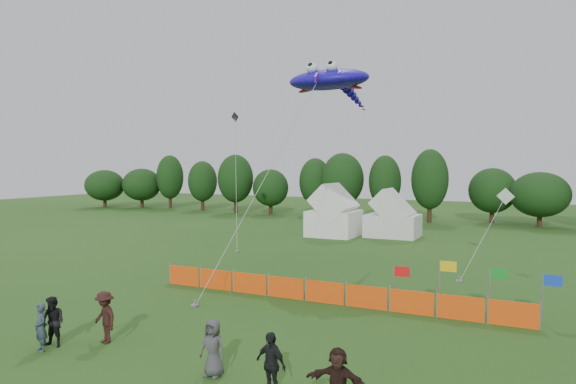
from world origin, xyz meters
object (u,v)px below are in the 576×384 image
at_px(spectator_b, 53,322).
at_px(spectator_f, 338,381).
at_px(barrier_fence, 324,292).
at_px(spectator_e, 213,348).
at_px(spectator_c, 105,317).
at_px(stingray_kite, 331,81).
at_px(tent_left, 334,215).
at_px(spectator_a, 41,328).
at_px(spectator_d, 271,364).
at_px(tent_right, 393,218).

distance_m(spectator_b, spectator_f, 10.67).
bearing_deg(barrier_fence, spectator_b, -123.95).
bearing_deg(spectator_e, spectator_f, -5.56).
xyz_separation_m(barrier_fence, spectator_e, (0.06, -9.13, 0.36)).
relative_size(spectator_b, spectator_c, 0.95).
xyz_separation_m(spectator_c, spectator_e, (5.13, -0.72, -0.07)).
bearing_deg(stingray_kite, tent_left, 109.82).
xyz_separation_m(spectator_a, spectator_c, (1.35, 1.56, 0.11)).
height_order(spectator_e, stingray_kite, stingray_kite).
distance_m(spectator_a, spectator_b, 0.48).
xyz_separation_m(tent_left, spectator_c, (2.58, -29.73, -0.96)).
xyz_separation_m(spectator_b, spectator_e, (6.45, 0.37, -0.02)).
bearing_deg(tent_left, spectator_d, -72.23).
distance_m(tent_right, spectator_a, 33.24).
xyz_separation_m(spectator_f, stingray_kite, (-7.62, 19.12, 10.90)).
distance_m(tent_left, spectator_a, 31.34).
height_order(tent_right, spectator_b, tent_right).
relative_size(spectator_a, spectator_b, 0.93).
height_order(tent_left, spectator_c, tent_left).
height_order(spectator_a, stingray_kite, stingray_kite).
bearing_deg(barrier_fence, spectator_e, -89.65).
bearing_deg(spectator_b, stingray_kite, 71.54).
distance_m(spectator_d, stingray_kite, 22.51).
bearing_deg(stingray_kite, barrier_fence, -70.34).
relative_size(spectator_a, spectator_d, 0.92).
bearing_deg(tent_right, spectator_f, -77.94).
bearing_deg(spectator_d, stingray_kite, 122.24).
bearing_deg(stingray_kite, spectator_f, -68.27).
xyz_separation_m(spectator_a, spectator_d, (8.66, 0.44, 0.07)).
bearing_deg(spectator_d, barrier_fence, 118.97).
height_order(tent_left, spectator_d, tent_left).
height_order(tent_right, spectator_e, tent_right).
bearing_deg(barrier_fence, spectator_a, -122.80).
xyz_separation_m(spectator_b, spectator_c, (1.32, 1.09, 0.05)).
bearing_deg(barrier_fence, spectator_f, -66.33).
bearing_deg(spectator_d, tent_left, 123.56).
bearing_deg(tent_left, tent_right, 19.45).
xyz_separation_m(tent_left, stingray_kite, (4.31, -11.95, 9.88)).
distance_m(tent_left, stingray_kite, 16.09).
bearing_deg(spectator_e, tent_left, 106.99).
height_order(barrier_fence, spectator_d, spectator_d).
xyz_separation_m(barrier_fence, spectator_b, (-6.40, -9.50, 0.38)).
height_order(spectator_a, spectator_e, spectator_e).
height_order(barrier_fence, spectator_f, spectator_f).
distance_m(tent_left, barrier_fence, 22.70).
xyz_separation_m(barrier_fence, spectator_c, (-5.07, -8.41, 0.43)).
xyz_separation_m(tent_right, spectator_e, (2.79, -32.18, -0.77)).
relative_size(tent_right, spectator_a, 2.80).
relative_size(spectator_a, spectator_c, 0.88).
bearing_deg(spectator_e, barrier_fence, 93.13).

